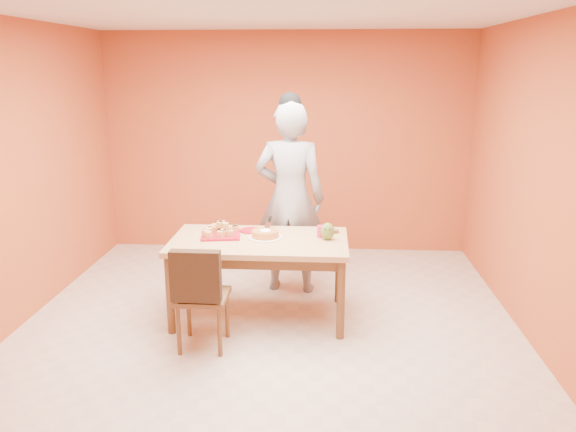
# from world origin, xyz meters

# --- Properties ---
(floor) EXTENTS (5.00, 5.00, 0.00)m
(floor) POSITION_xyz_m (0.00, 0.00, 0.00)
(floor) COLOR beige
(floor) RESTS_ON ground
(ceiling) EXTENTS (5.00, 5.00, 0.00)m
(ceiling) POSITION_xyz_m (0.00, 0.00, 2.70)
(ceiling) COLOR silver
(ceiling) RESTS_ON wall_back
(wall_back) EXTENTS (4.50, 0.00, 4.50)m
(wall_back) POSITION_xyz_m (0.00, 2.50, 1.35)
(wall_back) COLOR #B34729
(wall_back) RESTS_ON floor
(wall_right) EXTENTS (0.00, 5.00, 5.00)m
(wall_right) POSITION_xyz_m (2.25, 0.00, 1.35)
(wall_right) COLOR #B34729
(wall_right) RESTS_ON floor
(dining_table) EXTENTS (1.60, 0.90, 0.76)m
(dining_table) POSITION_xyz_m (-0.10, 0.41, 0.67)
(dining_table) COLOR tan
(dining_table) RESTS_ON floor
(dining_chair) EXTENTS (0.42, 0.49, 0.91)m
(dining_chair) POSITION_xyz_m (-0.51, -0.21, 0.47)
(dining_chair) COLOR brown
(dining_chair) RESTS_ON floor
(pastry_pile) EXTENTS (0.32, 0.32, 0.10)m
(pastry_pile) POSITION_xyz_m (-0.47, 0.50, 0.83)
(pastry_pile) COLOR tan
(pastry_pile) RESTS_ON pastry_platter
(person) EXTENTS (0.75, 0.53, 1.96)m
(person) POSITION_xyz_m (0.13, 1.12, 0.98)
(person) COLOR gray
(person) RESTS_ON floor
(pastry_platter) EXTENTS (0.40, 0.40, 0.02)m
(pastry_platter) POSITION_xyz_m (-0.47, 0.50, 0.77)
(pastry_platter) COLOR maroon
(pastry_platter) RESTS_ON dining_table
(red_dinner_plate) EXTENTS (0.23, 0.23, 0.01)m
(red_dinner_plate) POSITION_xyz_m (-0.21, 0.66, 0.77)
(red_dinner_plate) COLOR maroon
(red_dinner_plate) RESTS_ON dining_table
(white_cake_plate) EXTENTS (0.41, 0.41, 0.01)m
(white_cake_plate) POSITION_xyz_m (-0.05, 0.45, 0.77)
(white_cake_plate) COLOR white
(white_cake_plate) RESTS_ON dining_table
(sponge_cake) EXTENTS (0.29, 0.29, 0.06)m
(sponge_cake) POSITION_xyz_m (-0.05, 0.45, 0.80)
(sponge_cake) COLOR orange
(sponge_cake) RESTS_ON white_cake_plate
(cake_server) EXTENTS (0.05, 0.26, 0.01)m
(cake_server) POSITION_xyz_m (-0.04, 0.63, 0.84)
(cake_server) COLOR white
(cake_server) RESTS_ON sponge_cake
(egg_ornament) EXTENTS (0.14, 0.12, 0.16)m
(egg_ornament) POSITION_xyz_m (0.52, 0.44, 0.84)
(egg_ornament) COLOR #59752D
(egg_ornament) RESTS_ON dining_table
(magenta_glass) EXTENTS (0.09, 0.09, 0.11)m
(magenta_glass) POSITION_xyz_m (0.46, 0.52, 0.81)
(magenta_glass) COLOR #CB1E4D
(magenta_glass) RESTS_ON dining_table
(checker_tin) EXTENTS (0.10, 0.10, 0.03)m
(checker_tin) POSITION_xyz_m (0.58, 0.67, 0.77)
(checker_tin) COLOR #36230E
(checker_tin) RESTS_ON dining_table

